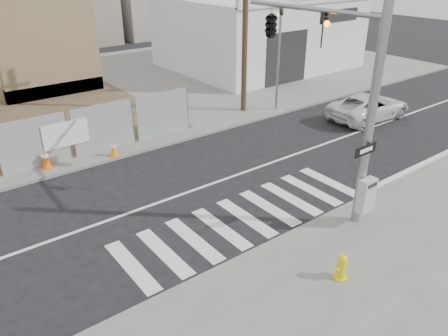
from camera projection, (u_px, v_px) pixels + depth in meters
ground at (201, 188)px, 15.70m from camera, size 100.00×100.00×0.00m
sidewalk_far at (66, 96)px, 25.67m from camera, size 50.00×20.00×0.12m
signal_pole at (302, 54)px, 13.49m from camera, size 0.96×5.87×7.00m
far_signal_pole at (279, 45)px, 21.80m from camera, size 0.16×0.20×5.60m
concrete_wall_right at (47, 38)px, 24.00m from camera, size 5.50×1.30×8.00m
auto_shop at (258, 31)px, 31.45m from camera, size 12.00×10.20×5.95m
utility_pole_right at (245, 9)px, 20.87m from camera, size 1.60×0.28×10.00m
fire_hydrant at (341, 267)px, 11.01m from camera, size 0.46×0.46×0.70m
suv at (369, 107)px, 21.98m from camera, size 4.70×2.29×1.29m
traffic_cone_c at (45, 159)px, 16.74m from camera, size 0.42×0.42×0.76m
traffic_cone_d at (114, 149)px, 17.75m from camera, size 0.41×0.41×0.64m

